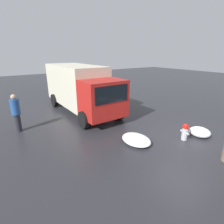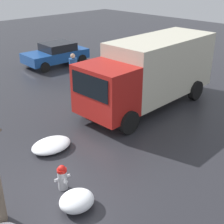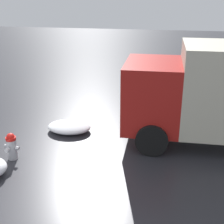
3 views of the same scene
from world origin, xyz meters
name	(u,v)px [view 1 (image 1 of 3)]	position (x,y,z in m)	size (l,w,h in m)	color
ground_plane	(184,139)	(0.00, 0.00, 0.00)	(60.00, 60.00, 0.00)	#28282D
fire_hydrant	(185,132)	(0.00, 0.00, 0.39)	(0.47, 0.37, 0.76)	#B7B7BC
delivery_truck	(80,87)	(6.37, 2.08, 1.61)	(6.95, 2.62, 2.93)	red
pedestrian	(16,112)	(5.13, 5.99, 1.02)	(0.41, 0.41, 1.87)	#23232D
snow_pile_by_hydrant	(136,140)	(0.98, 1.98, 0.16)	(1.41, 1.06, 0.31)	white
snow_pile_by_tree	(200,132)	(-0.21, -0.88, 0.22)	(0.94, 0.84, 0.43)	white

